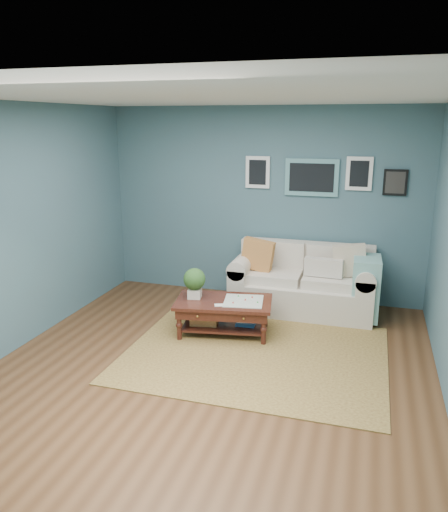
% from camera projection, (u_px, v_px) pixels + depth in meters
% --- Properties ---
extents(room_shell, '(5.00, 5.02, 2.70)m').
position_uv_depth(room_shell, '(211.00, 242.00, 4.80)').
color(room_shell, brown).
rests_on(room_shell, ground).
extents(area_rug, '(2.80, 2.24, 0.01)m').
position_uv_depth(area_rug, '(255.00, 354.00, 5.51)').
color(area_rug, brown).
rests_on(area_rug, ground).
extents(loveseat, '(1.92, 0.87, 0.99)m').
position_uv_depth(loveseat, '(309.00, 282.00, 6.67)').
color(loveseat, beige).
rests_on(loveseat, ground).
extents(coffee_table, '(1.23, 0.84, 0.79)m').
position_uv_depth(coffee_table, '(219.00, 306.00, 5.97)').
color(coffee_table, '#34120E').
rests_on(coffee_table, ground).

